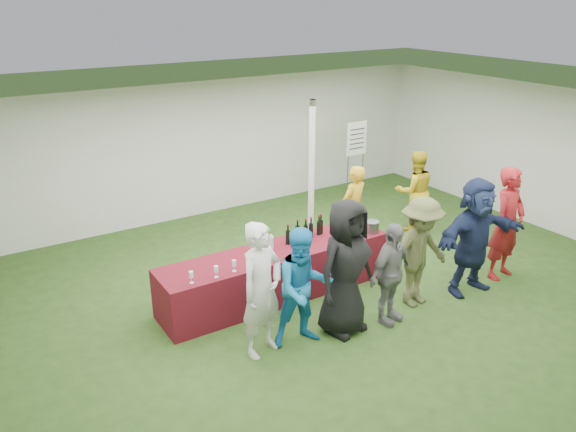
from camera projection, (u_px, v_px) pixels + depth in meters
ground at (327, 290)px, 8.66m from camera, size 60.00×60.00×0.00m
tent at (311, 181)px, 9.35m from camera, size 10.00×10.00×10.00m
serving_table at (277, 273)px, 8.36m from camera, size 3.60×0.80×0.75m
wine_bottles at (307, 230)px, 8.61m from camera, size 0.72×0.14×0.32m
wine_glasses at (253, 259)px, 7.71m from camera, size 2.78×0.14×0.16m
water_bottle at (271, 243)px, 8.23m from camera, size 0.07×0.07×0.23m
bar_towel at (355, 227)px, 9.01m from camera, size 0.25×0.18×0.03m
dump_bucket at (372, 227)px, 8.82m from camera, size 0.23×0.23×0.18m
wine_list_sign at (356, 145)px, 11.69m from camera, size 0.50×0.03×1.80m
staff_pourer at (353, 209)px, 9.72m from camera, size 0.64×0.50×1.56m
staff_back at (414, 191)px, 10.60m from camera, size 0.92×0.83×1.56m
customer_0 at (262, 290)px, 6.86m from camera, size 0.74×0.59×1.77m
customer_1 at (304, 288)px, 7.08m from camera, size 0.89×0.76×1.60m
customer_2 at (346, 267)px, 7.30m from camera, size 1.00×0.75×1.87m
customer_3 at (390, 274)px, 7.57m from camera, size 0.92×0.55×1.46m
customer_4 at (420, 253)px, 7.98m from camera, size 1.11×0.70×1.65m
customer_5 at (474, 236)px, 8.32m from camera, size 1.70×0.61×1.81m
customer_6 at (507, 224)px, 8.76m from camera, size 0.72×0.53×1.82m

